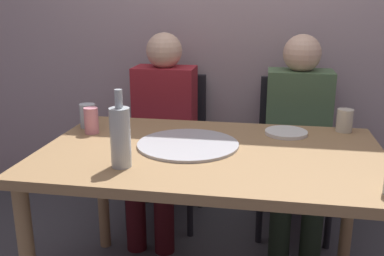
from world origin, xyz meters
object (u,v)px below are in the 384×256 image
object	(u,v)px
chair_left	(168,138)
chair_right	(295,145)
tumbler_near	(88,116)
dining_table	(211,168)
pizza_tray	(188,144)
plate_stack	(286,133)
guest_in_sweater	(162,125)
wine_bottle	(120,136)
guest_in_beanie	(298,132)
soda_can	(91,120)
wine_glass	(345,120)

from	to	relation	value
chair_left	chair_right	bearing A→B (deg)	-180.00
tumbler_near	chair_right	world-z (taller)	chair_right
dining_table	pizza_tray	size ratio (longest dim) A/B	3.26
plate_stack	guest_in_sweater	size ratio (longest dim) A/B	0.17
chair_left	chair_right	size ratio (longest dim) A/B	1.00
wine_bottle	guest_in_beanie	xyz separation A→B (m)	(0.70, 0.94, -0.22)
pizza_tray	tumbler_near	world-z (taller)	tumbler_near
dining_table	guest_in_sweater	world-z (taller)	guest_in_sweater
chair_left	soda_can	bearing A→B (deg)	74.06
dining_table	tumbler_near	bearing A→B (deg)	159.86
pizza_tray	chair_right	distance (m)	0.98
dining_table	wine_bottle	xyz separation A→B (m)	(-0.30, -0.24, 0.20)
wine_bottle	guest_in_beanie	world-z (taller)	guest_in_beanie
wine_glass	soda_can	xyz separation A→B (m)	(-1.17, -0.23, 0.01)
tumbler_near	plate_stack	bearing A→B (deg)	2.84
pizza_tray	guest_in_sweater	size ratio (longest dim) A/B	0.37
pizza_tray	chair_right	size ratio (longest dim) A/B	0.48
pizza_tray	wine_bottle	bearing A→B (deg)	-125.36
wine_glass	guest_in_beanie	distance (m)	0.40
wine_bottle	chair_left	size ratio (longest dim) A/B	0.33
wine_glass	plate_stack	size ratio (longest dim) A/B	0.55
guest_in_sweater	guest_in_beanie	bearing A→B (deg)	-180.00
wine_bottle	soda_can	xyz separation A→B (m)	(-0.28, 0.39, -0.06)
soda_can	plate_stack	xyz separation A→B (m)	(0.90, 0.14, -0.05)
plate_stack	tumbler_near	bearing A→B (deg)	-177.16
dining_table	guest_in_sweater	size ratio (longest dim) A/B	1.21
dining_table	plate_stack	bearing A→B (deg)	41.78
guest_in_beanie	wine_glass	bearing A→B (deg)	120.66
wine_glass	soda_can	world-z (taller)	soda_can
chair_left	plate_stack	bearing A→B (deg)	141.21
wine_bottle	tumbler_near	world-z (taller)	wine_bottle
tumbler_near	guest_in_sweater	xyz separation A→B (m)	(0.26, 0.46, -0.16)
guest_in_sweater	guest_in_beanie	xyz separation A→B (m)	(0.78, 0.00, 0.00)
dining_table	soda_can	distance (m)	0.62
tumbler_near	chair_right	xyz separation A→B (m)	(1.04, 0.61, -0.29)
pizza_tray	chair_left	distance (m)	0.88
tumbler_near	wine_glass	world-z (taller)	tumbler_near
soda_can	guest_in_sweater	distance (m)	0.61
guest_in_beanie	guest_in_sweater	bearing A→B (deg)	0.00
guest_in_sweater	guest_in_beanie	world-z (taller)	same
soda_can	guest_in_beanie	xyz separation A→B (m)	(0.98, 0.55, -0.17)
wine_glass	chair_left	bearing A→B (deg)	154.25
wine_bottle	plate_stack	distance (m)	0.82
chair_left	chair_right	distance (m)	0.78
guest_in_beanie	plate_stack	bearing A→B (deg)	78.48
dining_table	wine_glass	size ratio (longest dim) A/B	13.16
dining_table	pizza_tray	xyz separation A→B (m)	(-0.10, 0.04, 0.09)
chair_left	wine_bottle	bearing A→B (deg)	94.09
soda_can	wine_bottle	bearing A→B (deg)	-54.38
wine_glass	soda_can	size ratio (longest dim) A/B	0.88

